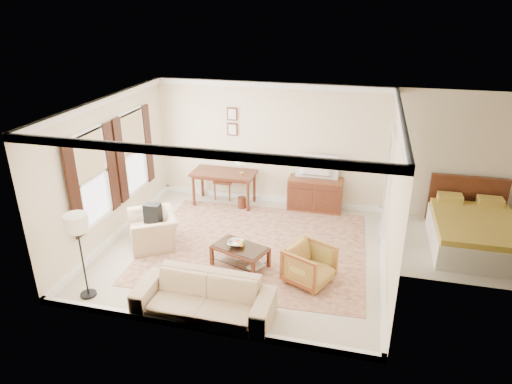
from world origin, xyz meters
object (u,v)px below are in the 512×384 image
at_px(tv, 317,160).
at_px(club_armchair, 153,224).
at_px(sideboard, 315,194).
at_px(coffee_table, 240,251).
at_px(writing_desk, 224,176).
at_px(sofa, 203,292).
at_px(striped_armchair, 310,263).

bearing_deg(tv, club_armchair, 39.43).
height_order(sideboard, coffee_table, sideboard).
bearing_deg(sideboard, tv, -90.00).
distance_m(sideboard, tv, 0.86).
distance_m(coffee_table, club_armchair, 1.96).
distance_m(writing_desk, sofa, 4.23).
height_order(tv, club_armchair, tv).
bearing_deg(coffee_table, club_armchair, 169.16).
height_order(striped_armchair, sofa, sofa).
bearing_deg(club_armchair, striped_armchair, 47.45).
height_order(tv, coffee_table, tv).
relative_size(writing_desk, sofa, 0.69).
bearing_deg(striped_armchair, tv, 30.42).
distance_m(writing_desk, tv, 2.24).
xyz_separation_m(coffee_table, club_armchair, (-1.92, 0.37, 0.13)).
distance_m(tv, sofa, 4.53).
xyz_separation_m(writing_desk, coffee_table, (1.14, -2.61, -0.40)).
distance_m(sideboard, club_armchair, 3.84).
xyz_separation_m(sideboard, striped_armchair, (0.29, -3.01, -0.01)).
height_order(sideboard, club_armchair, club_armchair).
bearing_deg(club_armchair, tv, 96.76).
height_order(writing_desk, coffee_table, writing_desk).
bearing_deg(coffee_table, tv, 69.80).
xyz_separation_m(tv, sofa, (-1.19, -4.29, -0.82)).
bearing_deg(coffee_table, striped_armchair, -8.47).
bearing_deg(sofa, sideboard, 75.51).
relative_size(coffee_table, club_armchair, 1.09).
distance_m(coffee_table, striped_armchair, 1.33).
xyz_separation_m(sideboard, club_armchair, (-2.95, -2.45, 0.06)).
bearing_deg(striped_armchair, writing_desk, 66.07).
relative_size(coffee_table, striped_armchair, 1.48).
bearing_deg(writing_desk, sofa, -76.69).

